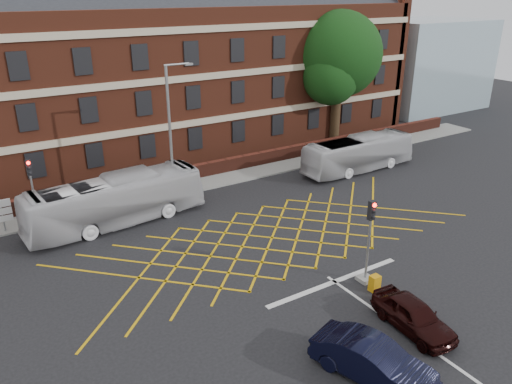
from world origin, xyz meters
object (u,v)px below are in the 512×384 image
deciduous_tree (338,61)px  direction_signs (2,212)px  street_lamp (173,160)px  traffic_light_far (35,200)px  utility_cabinet (375,283)px  car_navy (373,361)px  car_maroon (413,315)px  traffic_light_near (368,249)px  bus_left (116,201)px  bus_right (359,154)px

deciduous_tree → direction_signs: size_ratio=5.31×
street_lamp → traffic_light_far: bearing=169.9°
traffic_light_far → utility_cabinet: size_ratio=5.31×
direction_signs → car_navy: bearing=-64.0°
car_maroon → street_lamp: 17.68m
traffic_light_near → utility_cabinet: bearing=-106.5°
car_navy → direction_signs: size_ratio=2.11×
traffic_light_far → car_maroon: bearing=-58.5°
bus_left → car_navy: bus_left is taller
utility_cabinet → street_lamp: bearing=105.3°
traffic_light_far → utility_cabinet: bearing=-52.4°
car_navy → deciduous_tree: bearing=33.2°
direction_signs → utility_cabinet: bearing=-48.7°
car_navy → street_lamp: 18.54m
bus_left → deciduous_tree: size_ratio=0.93×
direction_signs → utility_cabinet: (13.98, -15.93, -0.98)m
car_navy → street_lamp: (0.31, 18.38, 2.41)m
bus_right → utility_cabinet: bearing=139.5°
utility_cabinet → bus_right: bearing=49.6°
car_maroon → traffic_light_far: 21.93m
bus_right → deciduous_tree: deciduous_tree is taller
traffic_light_near → car_navy: bearing=-131.9°
bus_left → traffic_light_near: size_ratio=2.54×
deciduous_tree → traffic_light_far: deciduous_tree is taller
bus_left → traffic_light_far: (-4.17, 2.03, 0.25)m
bus_right → traffic_light_near: size_ratio=2.29×
traffic_light_near → street_lamp: bearing=107.2°
bus_left → deciduous_tree: (23.23, 7.03, 5.77)m
car_navy → traffic_light_far: size_ratio=1.09×
car_navy → utility_cabinet: 5.89m
car_maroon → traffic_light_near: (0.97, 3.81, 1.09)m
deciduous_tree → traffic_light_near: 25.50m
traffic_light_near → direction_signs: size_ratio=1.94×
bus_left → deciduous_tree: bearing=-77.9°
street_lamp → bus_right: bearing=-4.9°
bus_left → direction_signs: 6.40m
car_maroon → traffic_light_near: size_ratio=0.93×
car_maroon → street_lamp: size_ratio=0.43×
car_navy → utility_cabinet: (4.20, 4.10, -0.36)m
bus_left → traffic_light_far: bearing=59.3°
car_maroon → utility_cabinet: (0.71, 2.94, -0.28)m
street_lamp → utility_cabinet: bearing=-74.7°
car_navy → utility_cabinet: car_navy is taller
car_navy → deciduous_tree: deciduous_tree is taller
street_lamp → car_maroon: bearing=-79.5°
bus_left → bus_right: bus_left is taller
car_navy → street_lamp: size_ratio=0.51×
deciduous_tree → traffic_light_near: (-14.99, -19.88, -5.52)m
street_lamp → utility_cabinet: size_ratio=11.39×
car_navy → street_lamp: street_lamp is taller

